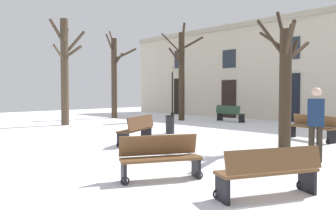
# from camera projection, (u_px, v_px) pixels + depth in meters

# --- Properties ---
(ground_plane) EXTENTS (35.63, 35.63, 0.00)m
(ground_plane) POSITION_uv_depth(u_px,v_px,m) (136.00, 132.00, 14.07)
(ground_plane) COLOR white
(building_facade) EXTENTS (22.27, 0.60, 6.22)m
(building_facade) POSITION_uv_depth(u_px,v_px,m) (257.00, 69.00, 20.66)
(building_facade) COLOR beige
(building_facade) RESTS_ON ground
(tree_right_of_center) EXTENTS (2.06, 1.89, 5.82)m
(tree_right_of_center) POSITION_uv_depth(u_px,v_px,m) (115.00, 76.00, 21.52)
(tree_right_of_center) COLOR #423326
(tree_right_of_center) RESTS_ON ground
(tree_left_of_center) EXTENTS (1.91, 2.91, 5.60)m
(tree_left_of_center) POSITION_uv_depth(u_px,v_px,m) (182.00, 72.00, 19.80)
(tree_left_of_center) COLOR #382B1E
(tree_left_of_center) RESTS_ON ground
(tree_center) EXTENTS (2.21, 2.67, 4.35)m
(tree_center) POSITION_uv_depth(u_px,v_px,m) (285.00, 79.00, 10.09)
(tree_center) COLOR #382B1E
(tree_center) RESTS_ON ground
(tree_foreground) EXTENTS (1.30, 2.18, 5.47)m
(tree_foreground) POSITION_uv_depth(u_px,v_px,m) (65.00, 68.00, 17.01)
(tree_foreground) COLOR #4C3D2D
(tree_foreground) RESTS_ON ground
(streetlamp) EXTENTS (0.30, 0.30, 3.58)m
(streetlamp) POSITION_uv_depth(u_px,v_px,m) (172.00, 85.00, 23.90)
(streetlamp) COLOR black
(streetlamp) RESTS_ON ground
(litter_bin) EXTENTS (0.39, 0.39, 0.75)m
(litter_bin) POSITION_uv_depth(u_px,v_px,m) (170.00, 124.00, 13.66)
(litter_bin) COLOR black
(litter_bin) RESTS_ON ground
(bench_back_to_back_left) EXTENTS (1.20, 1.80, 0.85)m
(bench_back_to_back_left) POSITION_uv_depth(u_px,v_px,m) (269.00, 171.00, 5.39)
(bench_back_to_back_left) COLOR brown
(bench_back_to_back_left) RESTS_ON ground
(bench_by_litter_bin) EXTENTS (1.27, 1.93, 0.93)m
(bench_by_litter_bin) POSITION_uv_depth(u_px,v_px,m) (137.00, 129.00, 11.09)
(bench_by_litter_bin) COLOR #51331E
(bench_by_litter_bin) RESTS_ON ground
(bench_near_center_tree) EXTENTS (1.15, 1.63, 0.88)m
(bench_near_center_tree) POSITION_uv_depth(u_px,v_px,m) (160.00, 157.00, 6.53)
(bench_near_center_tree) COLOR brown
(bench_near_center_tree) RESTS_ON ground
(bench_back_to_back_right) EXTENTS (1.95, 0.83, 0.94)m
(bench_back_to_back_right) POSITION_uv_depth(u_px,v_px,m) (230.00, 113.00, 19.10)
(bench_back_to_back_right) COLOR #2D4C33
(bench_back_to_back_right) RESTS_ON ground
(bench_facing_shops) EXTENTS (1.90, 1.00, 0.90)m
(bench_facing_shops) POSITION_uv_depth(u_px,v_px,m) (311.00, 127.00, 11.78)
(bench_facing_shops) COLOR brown
(bench_facing_shops) RESTS_ON ground
(person_strolling) EXTENTS (0.43, 0.33, 1.84)m
(person_strolling) POSITION_uv_depth(u_px,v_px,m) (316.00, 120.00, 8.12)
(person_strolling) COLOR #2D271E
(person_strolling) RESTS_ON ground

